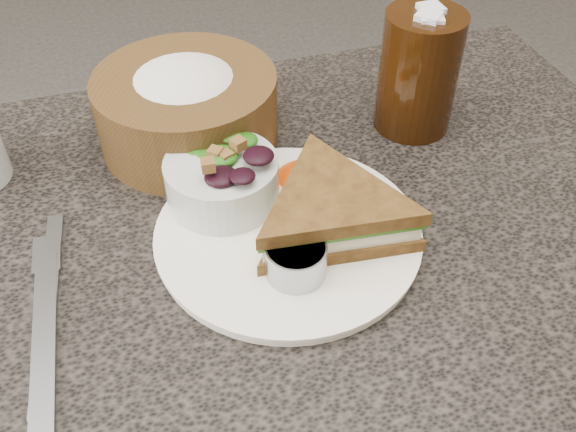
% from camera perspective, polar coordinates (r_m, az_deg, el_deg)
% --- Properties ---
extents(dinner_plate, '(0.26, 0.26, 0.01)m').
position_cam_1_polar(dinner_plate, '(0.62, 0.00, -1.63)').
color(dinner_plate, white).
rests_on(dinner_plate, dining_table).
extents(sandwich, '(0.20, 0.20, 0.05)m').
position_cam_1_polar(sandwich, '(0.60, 3.90, 0.39)').
color(sandwich, brown).
rests_on(sandwich, dinner_plate).
extents(salad_bowl, '(0.11, 0.11, 0.07)m').
position_cam_1_polar(salad_bowl, '(0.64, -5.92, 3.77)').
color(salad_bowl, silver).
rests_on(salad_bowl, dinner_plate).
extents(dressing_ramekin, '(0.07, 0.07, 0.03)m').
position_cam_1_polar(dressing_ramekin, '(0.57, 0.73, -3.96)').
color(dressing_ramekin, '#949BA3').
rests_on(dressing_ramekin, dinner_plate).
extents(orange_wedge, '(0.08, 0.08, 0.03)m').
position_cam_1_polar(orange_wedge, '(0.67, 1.36, 4.33)').
color(orange_wedge, '#E84807').
rests_on(orange_wedge, dinner_plate).
extents(fork, '(0.03, 0.20, 0.01)m').
position_cam_1_polar(fork, '(0.59, -20.84, -10.06)').
color(fork, '#8F929A').
rests_on(fork, dining_table).
extents(knife, '(0.04, 0.23, 0.00)m').
position_cam_1_polar(knife, '(0.61, -20.55, -7.35)').
color(knife, gray).
rests_on(knife, dining_table).
extents(bread_basket, '(0.22, 0.22, 0.11)m').
position_cam_1_polar(bread_basket, '(0.72, -9.07, 10.28)').
color(bread_basket, brown).
rests_on(bread_basket, dining_table).
extents(cola_glass, '(0.12, 0.12, 0.15)m').
position_cam_1_polar(cola_glass, '(0.75, 11.58, 12.79)').
color(cola_glass, black).
rests_on(cola_glass, dining_table).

